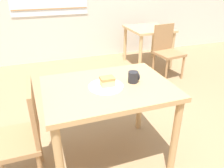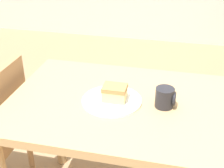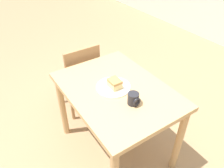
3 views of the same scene
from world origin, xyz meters
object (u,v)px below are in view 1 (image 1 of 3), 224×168
at_px(chair_far_corner, 167,50).
at_px(chair_near_window, 21,135).
at_px(cake_slice, 107,81).
at_px(coffee_mug, 134,77).
at_px(dining_table_near, 108,98).
at_px(plate, 106,87).
at_px(dining_table_far, 148,34).

bearing_deg(chair_far_corner, chair_near_window, -153.33).
distance_m(chair_far_corner, cake_slice, 2.19).
xyz_separation_m(chair_near_window, coffee_mug, (0.92, 0.01, 0.34)).
height_order(dining_table_near, chair_near_window, chair_near_window).
xyz_separation_m(plate, coffee_mug, (0.24, 0.01, 0.04)).
bearing_deg(chair_far_corner, dining_table_near, -142.81).
bearing_deg(coffee_mug, dining_table_far, 59.02).
xyz_separation_m(chair_near_window, cake_slice, (0.69, -0.01, 0.34)).
xyz_separation_m(chair_near_window, chair_far_corner, (2.23, 1.52, 0.00)).
relative_size(dining_table_near, chair_near_window, 1.19).
bearing_deg(coffee_mug, chair_near_window, -179.65).
xyz_separation_m(dining_table_far, chair_far_corner, (0.04, -0.59, -0.12)).
distance_m(chair_near_window, cake_slice, 0.77).
bearing_deg(cake_slice, dining_table_near, 44.29).
relative_size(chair_far_corner, plate, 3.09).
bearing_deg(chair_near_window, dining_table_far, 133.96).
bearing_deg(plate, coffee_mug, 3.41).
distance_m(dining_table_near, chair_far_corner, 2.15).
distance_m(cake_slice, coffee_mug, 0.23).
distance_m(chair_far_corner, plate, 2.20).
height_order(dining_table_near, dining_table_far, dining_table_near).
height_order(chair_far_corner, plate, chair_far_corner).
distance_m(dining_table_far, plate, 2.60).
bearing_deg(plate, dining_table_near, 31.38).
relative_size(chair_near_window, coffee_mug, 9.26).
bearing_deg(dining_table_far, coffee_mug, -120.98).
relative_size(chair_far_corner, coffee_mug, 9.26).
bearing_deg(dining_table_far, chair_near_window, -136.04).
distance_m(dining_table_near, plate, 0.12).
bearing_deg(dining_table_near, chair_near_window, -179.52).
xyz_separation_m(dining_table_far, coffee_mug, (-1.26, -2.10, 0.22)).
relative_size(plate, cake_slice, 2.56).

